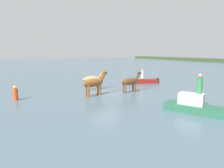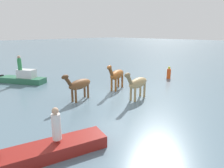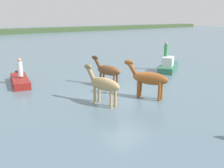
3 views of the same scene
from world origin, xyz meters
name	(u,v)px [view 1 (image 1 of 3)]	position (x,y,z in m)	size (l,w,h in m)	color
ground_plane	(105,93)	(0.00, 0.00, 0.00)	(203.90, 203.90, 0.00)	slate
horse_dark_mare	(94,83)	(0.64, -1.25, 1.12)	(1.25, 2.59, 2.03)	brown
horse_dun_straggler	(93,79)	(-1.86, -0.55, 1.06)	(0.79, 2.50, 1.93)	tan
horse_rear_stallion	(130,81)	(0.61, 2.19, 1.02)	(0.87, 2.41, 1.86)	brown
boat_launch_far	(143,82)	(-3.55, 6.24, 0.15)	(1.92, 3.79, 0.71)	maroon
boat_skiff_near	(198,108)	(7.66, 2.97, 0.31)	(4.03, 3.01, 1.32)	#2D6B4C
person_watcher_seated	(143,74)	(-3.52, 6.13, 1.11)	(0.32, 0.32, 1.19)	silver
person_boatman_standing	(200,84)	(7.50, 3.16, 1.72)	(0.32, 0.32, 1.19)	#338C4C
buoy_channel_marker	(16,94)	(-0.32, -7.26, 0.51)	(0.36, 0.36, 1.14)	#E54C19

